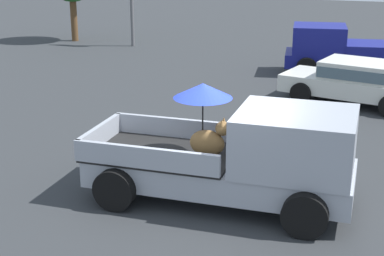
% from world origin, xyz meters
% --- Properties ---
extents(ground_plane, '(80.00, 80.00, 0.00)m').
position_xyz_m(ground_plane, '(0.00, 0.00, 0.00)').
color(ground_plane, '#2D3033').
extents(pickup_truck_main, '(5.13, 2.43, 2.27)m').
position_xyz_m(pickup_truck_main, '(0.48, 0.03, 0.96)').
color(pickup_truck_main, black).
rests_on(pickup_truck_main, ground).
extents(pickup_truck_red, '(5.03, 2.76, 1.80)m').
position_xyz_m(pickup_truck_red, '(1.07, 12.13, 0.87)').
color(pickup_truck_red, black).
rests_on(pickup_truck_red, ground).
extents(parked_sedan_near, '(4.58, 2.65, 1.33)m').
position_xyz_m(parked_sedan_near, '(1.80, 8.06, 0.74)').
color(parked_sedan_near, black).
rests_on(parked_sedan_near, ground).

